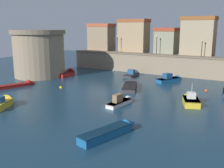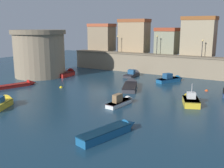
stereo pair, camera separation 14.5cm
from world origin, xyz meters
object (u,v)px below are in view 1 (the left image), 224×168
(moored_boat_7, at_px, (19,85))
(moored_boat_9, at_px, (171,79))
(quay_lamp_2, at_px, (202,45))
(quay_lamp_0, at_px, (117,41))
(moored_boat_4, at_px, (2,103))
(moored_boat_0, at_px, (130,85))
(quay_lamp_1, at_px, (157,42))
(moored_boat_2, at_px, (68,73))
(mooring_buoy_1, at_px, (61,88))
(fortress_tower, at_px, (39,53))
(moored_boat_5, at_px, (112,131))
(moored_boat_3, at_px, (133,74))
(mooring_buoy_0, at_px, (206,91))
(moored_boat_8, at_px, (190,100))
(moored_boat_1, at_px, (122,101))

(moored_boat_7, xyz_separation_m, moored_boat_9, (20.15, 16.18, 0.23))
(quay_lamp_2, bearing_deg, quay_lamp_0, 180.00)
(moored_boat_7, bearing_deg, moored_boat_9, -32.63)
(quay_lamp_2, distance_m, moored_boat_4, 35.59)
(moored_boat_7, bearing_deg, moored_boat_0, -43.41)
(quay_lamp_1, xyz_separation_m, moored_boat_2, (-14.25, -10.90, -6.04))
(moored_boat_7, bearing_deg, mooring_buoy_1, -49.11)
(fortress_tower, relative_size, moored_boat_7, 1.46)
(moored_boat_5, bearing_deg, quay_lamp_1, 29.41)
(quay_lamp_2, height_order, moored_boat_0, quay_lamp_2)
(moored_boat_3, xyz_separation_m, moored_boat_4, (-4.85, -26.38, 0.09))
(moored_boat_7, xyz_separation_m, mooring_buoy_0, (26.91, 12.14, -0.25))
(quay_lamp_2, relative_size, moored_boat_2, 0.60)
(quay_lamp_0, bearing_deg, quay_lamp_2, 0.00)
(moored_boat_5, bearing_deg, moored_boat_2, 62.20)
(moored_boat_8, bearing_deg, fortress_tower, 60.98)
(moored_boat_2, distance_m, moored_boat_8, 26.91)
(moored_boat_9, bearing_deg, moored_boat_0, 178.30)
(moored_boat_0, height_order, moored_boat_3, moored_boat_3)
(quay_lamp_2, bearing_deg, mooring_buoy_0, -72.56)
(moored_boat_0, distance_m, moored_boat_2, 15.64)
(moored_boat_2, relative_size, mooring_buoy_1, 10.60)
(quay_lamp_2, height_order, mooring_buoy_1, quay_lamp_2)
(fortress_tower, bearing_deg, mooring_buoy_1, -29.04)
(moored_boat_5, relative_size, moored_boat_7, 0.97)
(moored_boat_8, height_order, mooring_buoy_1, moored_boat_8)
(quay_lamp_0, xyz_separation_m, moored_boat_2, (-5.16, -10.90, -5.93))
(quay_lamp_1, relative_size, moored_boat_4, 0.77)
(moored_boat_4, height_order, moored_boat_8, moored_boat_4)
(moored_boat_3, relative_size, moored_boat_9, 0.96)
(moored_boat_8, bearing_deg, mooring_buoy_1, 73.13)
(mooring_buoy_0, bearing_deg, moored_boat_5, -100.42)
(quay_lamp_1, xyz_separation_m, mooring_buoy_1, (-8.32, -19.67, -6.46))
(quay_lamp_1, bearing_deg, quay_lamp_0, 180.00)
(quay_lamp_2, distance_m, moored_boat_7, 33.10)
(moored_boat_1, relative_size, moored_boat_8, 1.15)
(moored_boat_5, xyz_separation_m, mooring_buoy_0, (3.94, 21.40, -0.42))
(moored_boat_1, distance_m, moored_boat_7, 19.23)
(moored_boat_5, distance_m, mooring_buoy_0, 21.77)
(moored_boat_2, relative_size, moored_boat_8, 1.15)
(moored_boat_1, height_order, mooring_buoy_0, moored_boat_1)
(moored_boat_5, bearing_deg, moored_boat_8, 0.28)
(quay_lamp_1, relative_size, moored_boat_5, 0.55)
(moored_boat_0, bearing_deg, quay_lamp_0, 14.19)
(quay_lamp_1, height_order, mooring_buoy_1, quay_lamp_1)
(moored_boat_9, xyz_separation_m, mooring_buoy_0, (6.76, -4.04, -0.48))
(moored_boat_0, relative_size, mooring_buoy_0, 14.76)
(moored_boat_4, distance_m, mooring_buoy_0, 28.70)
(moored_boat_2, distance_m, moored_boat_3, 12.99)
(moored_boat_4, height_order, mooring_buoy_1, moored_boat_4)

